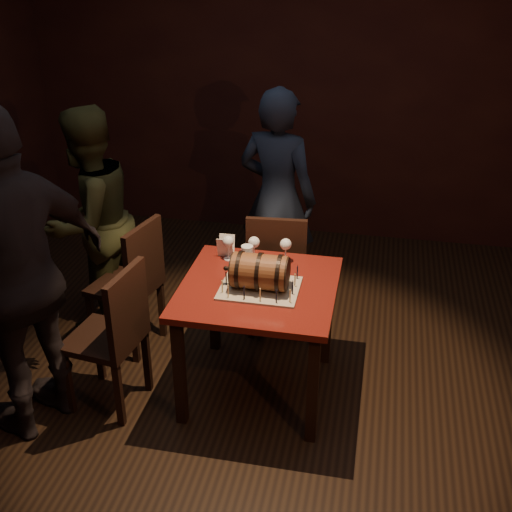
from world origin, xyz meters
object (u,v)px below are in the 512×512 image
at_px(chair_back, 277,268).
at_px(chair_left_rear, 134,279).
at_px(chair_left_front, 115,331).
at_px(person_back, 277,198).
at_px(person_left_front, 19,278).
at_px(barrel_cake, 260,272).
at_px(wine_glass_right, 286,245).
at_px(wine_glass_left, 228,242).
at_px(person_left_rear, 90,221).
at_px(pub_table, 258,302).
at_px(wine_glass_mid, 254,243).
at_px(pint_of_ale, 247,258).

distance_m(chair_back, chair_left_rear, 0.97).
relative_size(chair_left_front, person_back, 0.57).
bearing_deg(person_left_front, chair_left_rear, -175.62).
relative_size(barrel_cake, chair_back, 0.40).
bearing_deg(wine_glass_right, chair_back, 107.44).
height_order(barrel_cake, person_left_front, person_left_front).
bearing_deg(wine_glass_left, person_left_rear, 164.80).
relative_size(chair_left_front, person_left_rear, 0.59).
relative_size(barrel_cake, wine_glass_right, 2.33).
xyz_separation_m(barrel_cake, wine_glass_left, (-0.26, 0.33, 0.00)).
distance_m(chair_left_front, person_left_rear, 1.05).
bearing_deg(pub_table, wine_glass_mid, 106.53).
bearing_deg(wine_glass_right, pub_table, -108.45).
bearing_deg(pint_of_ale, wine_glass_mid, 80.25).
distance_m(pint_of_ale, person_back, 0.98).
bearing_deg(wine_glass_left, chair_left_rear, 178.28).
bearing_deg(person_back, wine_glass_right, 117.58).
bearing_deg(barrel_cake, wine_glass_right, 75.73).
height_order(barrel_cake, wine_glass_right, barrel_cake).
distance_m(barrel_cake, person_left_front, 1.30).
bearing_deg(person_left_front, wine_glass_mid, 150.14).
distance_m(wine_glass_left, wine_glass_mid, 0.16).
distance_m(chair_left_rear, person_left_front, 0.96).
bearing_deg(chair_back, chair_left_rear, -158.68).
height_order(pub_table, wine_glass_left, wine_glass_left).
bearing_deg(person_left_front, chair_left_front, 141.22).
distance_m(wine_glass_right, pint_of_ale, 0.25).
height_order(person_back, person_left_front, person_left_front).
distance_m(person_left_rear, person_left_front, 1.10).
distance_m(chair_left_front, person_back, 1.65).
height_order(pint_of_ale, person_left_rear, person_left_rear).
distance_m(wine_glass_left, person_left_rear, 1.09).
bearing_deg(person_back, person_left_rear, 40.72).
distance_m(barrel_cake, pint_of_ale, 0.27).
bearing_deg(chair_back, person_left_front, -135.43).
bearing_deg(person_left_rear, wine_glass_right, 101.47).
relative_size(chair_left_rear, person_back, 0.57).
xyz_separation_m(wine_glass_left, wine_glass_right, (0.36, 0.03, 0.00)).
relative_size(wine_glass_left, wine_glass_right, 1.00).
distance_m(wine_glass_left, chair_left_rear, 0.74).
relative_size(wine_glass_left, person_left_front, 0.09).
bearing_deg(person_left_front, person_back, 170.45).
bearing_deg(wine_glass_right, pint_of_ale, -150.35).
xyz_separation_m(barrel_cake, person_back, (-0.11, 1.21, -0.04)).
height_order(wine_glass_mid, wine_glass_right, same).
relative_size(person_back, person_left_rear, 1.04).
bearing_deg(pint_of_ale, chair_left_front, -143.78).
bearing_deg(pint_of_ale, chair_back, 76.92).
xyz_separation_m(wine_glass_right, chair_left_front, (-0.89, -0.62, -0.35)).
height_order(barrel_cake, wine_glass_left, barrel_cake).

